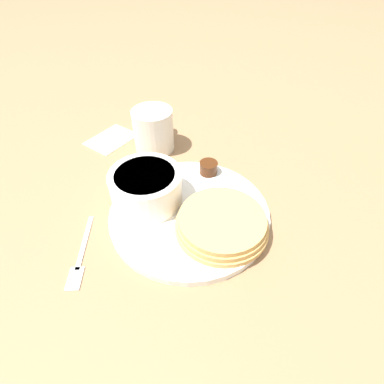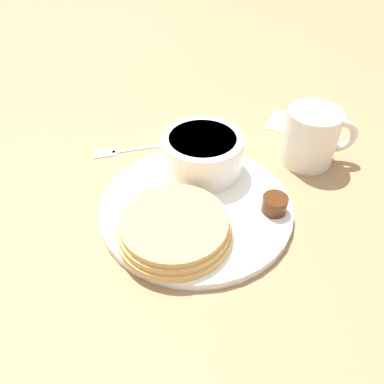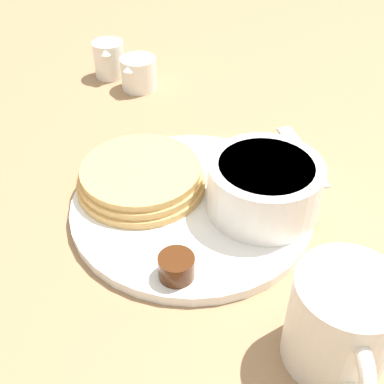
# 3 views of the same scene
# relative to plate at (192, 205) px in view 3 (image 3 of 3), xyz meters

# --- Properties ---
(ground_plane) EXTENTS (4.00, 4.00, 0.00)m
(ground_plane) POSITION_rel_plate_xyz_m (0.00, 0.00, -0.01)
(ground_plane) COLOR #93704C
(plate) EXTENTS (0.27, 0.27, 0.01)m
(plate) POSITION_rel_plate_xyz_m (0.00, 0.00, 0.00)
(plate) COLOR white
(plate) RESTS_ON ground_plane
(pancake_stack) EXTENTS (0.15, 0.15, 0.03)m
(pancake_stack) POSITION_rel_plate_xyz_m (0.01, -0.06, 0.02)
(pancake_stack) COLOR tan
(pancake_stack) RESTS_ON plate
(bowl) EXTENTS (0.12, 0.12, 0.06)m
(bowl) POSITION_rel_plate_xyz_m (-0.03, 0.07, 0.04)
(bowl) COLOR white
(bowl) RESTS_ON plate
(syrup_cup) EXTENTS (0.03, 0.03, 0.02)m
(syrup_cup) POSITION_rel_plate_xyz_m (0.10, 0.05, 0.02)
(syrup_cup) COLOR #47230F
(syrup_cup) RESTS_ON plate
(butter_ramekin) EXTENTS (0.05, 0.05, 0.04)m
(butter_ramekin) POSITION_rel_plate_xyz_m (-0.03, 0.10, 0.02)
(butter_ramekin) COLOR white
(butter_ramekin) RESTS_ON plate
(coffee_mug) EXTENTS (0.11, 0.09, 0.09)m
(coffee_mug) POSITION_rel_plate_xyz_m (0.09, 0.20, 0.04)
(coffee_mug) COLOR silver
(coffee_mug) RESTS_ON ground_plane
(creamer_pitcher_near) EXTENTS (0.08, 0.06, 0.05)m
(creamer_pitcher_near) POSITION_rel_plate_xyz_m (-0.20, -0.23, 0.02)
(creamer_pitcher_near) COLOR white
(creamer_pitcher_near) RESTS_ON ground_plane
(creamer_pitcher_far) EXTENTS (0.07, 0.05, 0.06)m
(creamer_pitcher_far) POSITION_rel_plate_xyz_m (-0.20, -0.30, 0.02)
(creamer_pitcher_far) COLOR white
(creamer_pitcher_far) RESTS_ON ground_plane
(fork) EXTENTS (0.10, 0.11, 0.00)m
(fork) POSITION_rel_plate_xyz_m (-0.18, 0.05, -0.00)
(fork) COLOR silver
(fork) RESTS_ON ground_plane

